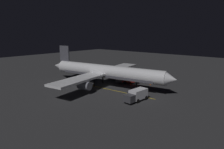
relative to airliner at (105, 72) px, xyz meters
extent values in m
cube|color=#2E2E30|center=(-0.09, 0.62, -3.97)|extent=(180.00, 180.00, 0.20)
cube|color=gold|center=(1.99, 4.62, -3.87)|extent=(1.55, 23.78, 0.01)
cylinder|color=white|center=(-0.09, 0.62, 0.20)|extent=(8.34, 33.12, 3.53)
cube|color=#4C4C56|center=(-0.09, 0.62, -0.77)|extent=(7.44, 28.20, 0.63)
cone|color=white|center=(-2.67, 17.96, 0.20)|extent=(3.83, 3.30, 3.45)
cone|color=white|center=(2.57, -17.25, 0.20)|extent=(3.76, 4.65, 3.17)
cube|color=#4C4C56|center=(2.19, -14.69, 4.31)|extent=(0.89, 3.61, 4.70)
cube|color=white|center=(-9.41, -2.44, -0.33)|extent=(16.33, 7.07, 0.50)
cylinder|color=slate|center=(-8.80, -1.13, -1.73)|extent=(2.55, 3.47, 2.10)
cube|color=white|center=(9.71, 0.41, -0.33)|extent=(16.33, 7.07, 0.50)
cylinder|color=slate|center=(8.75, 1.48, -1.73)|extent=(2.55, 3.47, 2.10)
cylinder|color=black|center=(-1.43, 9.58, -2.72)|extent=(0.41, 0.41, 2.31)
cylinder|color=black|center=(-1.79, -2.31, -2.72)|extent=(0.41, 0.41, 2.31)
cylinder|color=black|center=(2.39, -1.69, -2.72)|extent=(0.41, 0.41, 2.31)
cube|color=silver|center=(4.41, 13.90, -2.40)|extent=(4.40, 2.40, 2.04)
cube|color=#38383D|center=(7.43, 13.68, -2.67)|extent=(1.94, 2.12, 1.50)
cylinder|color=black|center=(5.89, 13.79, -3.42)|extent=(1.06, 2.37, 0.90)
cylinder|color=black|center=(2.92, 14.00, -3.42)|extent=(1.06, 2.37, 0.90)
cube|color=maroon|center=(-6.80, 3.83, -2.57)|extent=(4.72, 4.92, 1.71)
cube|color=#38383D|center=(-4.63, 1.40, -2.67)|extent=(2.69, 2.67, 1.50)
cylinder|color=black|center=(-5.70, 2.60, -3.42)|extent=(2.32, 2.21, 0.90)
cylinder|color=black|center=(-7.91, 5.06, -3.42)|extent=(2.32, 2.21, 0.90)
cylinder|color=black|center=(0.75, 13.54, -3.45)|extent=(0.32, 0.32, 0.85)
cylinder|color=orange|center=(0.75, 13.54, -2.70)|extent=(0.40, 0.40, 0.65)
sphere|color=tan|center=(0.75, 13.54, -2.25)|extent=(0.24, 0.24, 0.24)
cone|color=#EA590F|center=(-8.83, 9.41, -3.60)|extent=(0.36, 0.36, 0.55)
cube|color=black|center=(-8.83, 9.41, -3.86)|extent=(0.50, 0.50, 0.03)
cone|color=#EA590F|center=(2.30, 12.12, -3.60)|extent=(0.36, 0.36, 0.55)
cube|color=black|center=(2.30, 12.12, -3.86)|extent=(0.50, 0.50, 0.03)
cone|color=#EA590F|center=(-5.19, 5.12, -3.60)|extent=(0.36, 0.36, 0.55)
cube|color=black|center=(-5.19, 5.12, -3.86)|extent=(0.50, 0.50, 0.03)
camera|label=1|loc=(39.53, 36.19, 10.55)|focal=31.91mm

